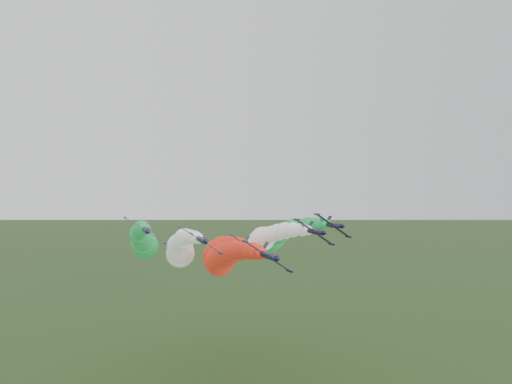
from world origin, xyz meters
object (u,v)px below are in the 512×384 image
jet_inner_left (181,248)px  jet_outer_right (279,236)px  jet_lead (224,258)px  jet_outer_left (143,241)px  jet_inner_right (262,241)px  jet_trail (218,251)px

jet_inner_left → jet_outer_right: size_ratio=1.01×
jet_lead → jet_outer_left: bearing=128.6°
jet_outer_left → jet_outer_right: jet_outer_right is taller
jet_lead → jet_outer_right: (22.47, 22.69, 3.11)m
jet_inner_left → jet_outer_right: (30.58, 7.50, 1.84)m
jet_inner_right → jet_trail: (-9.92, 12.61, -3.82)m
jet_lead → jet_inner_left: (-8.11, 15.19, 1.27)m
jet_lead → jet_inner_right: jet_inner_right is taller
jet_lead → jet_inner_left: 17.27m
jet_lead → jet_outer_left: 28.11m
jet_trail → jet_outer_left: bearing=-165.9°
jet_inner_left → jet_outer_left: bearing=144.5°
jet_lead → jet_trail: 27.85m
jet_outer_left → jet_lead: bearing=-51.4°
jet_trail → jet_outer_right: bearing=-14.9°
jet_inner_left → jet_outer_left: size_ratio=1.01×
jet_outer_right → jet_inner_left: bearing=-166.2°
jet_outer_left → jet_inner_left: bearing=-35.5°
jet_outer_right → jet_outer_left: bearing=-178.8°
jet_inner_left → jet_trail: 17.94m
jet_outer_right → jet_lead: bearing=-134.7°
jet_inner_left → jet_inner_right: jet_inner_right is taller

